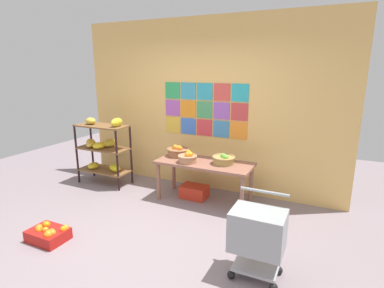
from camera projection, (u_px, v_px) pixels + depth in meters
ground at (143, 238)px, 3.73m from camera, size 9.75×9.75×0.00m
back_wall_with_art at (205, 106)px, 5.05m from camera, size 4.60×0.07×2.83m
banana_shelf_unit at (102, 147)px, 5.38m from camera, size 0.94×0.48×1.21m
display_table at (204, 167)px, 4.66m from camera, size 1.47×0.62×0.64m
fruit_basket_right at (224, 159)px, 4.53m from camera, size 0.34×0.34×0.16m
fruit_basket_centre at (178, 151)px, 4.94m from camera, size 0.37×0.37×0.18m
fruit_basket_back_right at (188, 158)px, 4.60m from camera, size 0.30×0.30×0.17m
produce_crate_under_table at (194, 192)px, 4.88m from camera, size 0.42×0.29×0.20m
orange_crate_foreground at (48, 234)px, 3.67m from camera, size 0.45×0.33×0.20m
shopping_cart at (258, 233)px, 2.94m from camera, size 0.51×0.42×0.84m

